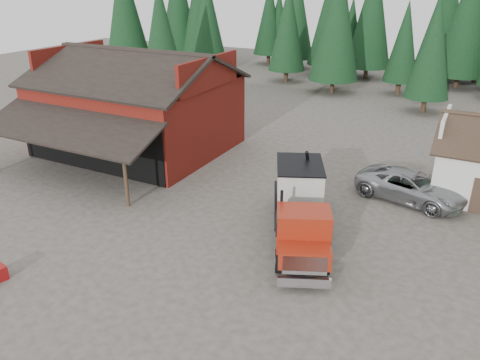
% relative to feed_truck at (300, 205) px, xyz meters
% --- Properties ---
extents(ground, '(120.00, 120.00, 0.00)m').
position_rel_feed_truck_xyz_m(ground, '(-4.00, -3.14, -1.79)').
color(ground, '#4C443C').
rests_on(ground, ground).
extents(red_barn, '(12.80, 13.63, 7.18)m').
position_rel_feed_truck_xyz_m(red_barn, '(-15.00, 6.76, 0.90)').
color(red_barn, maroon).
rests_on(red_barn, ground).
extents(conifer_backdrop, '(76.00, 16.00, 16.00)m').
position_rel_feed_truck_xyz_m(conifer_backdrop, '(-4.00, 38.86, -1.79)').
color(conifer_backdrop, black).
rests_on(conifer_backdrop, ground).
extents(near_pine_a, '(4.40, 4.40, 11.40)m').
position_rel_feed_truck_xyz_m(near_pine_a, '(-26.00, 24.86, 4.60)').
color(near_pine_a, '#382619').
rests_on(near_pine_a, ground).
extents(near_pine_b, '(3.96, 3.96, 10.40)m').
position_rel_feed_truck_xyz_m(near_pine_b, '(2.00, 26.86, 4.10)').
color(near_pine_b, '#382619').
rests_on(near_pine_b, ground).
extents(near_pine_d, '(5.28, 5.28, 13.40)m').
position_rel_feed_truck_xyz_m(near_pine_d, '(-8.00, 30.86, 5.61)').
color(near_pine_d, '#382619').
rests_on(near_pine_d, ground).
extents(feed_truck, '(5.46, 8.66, 3.83)m').
position_rel_feed_truck_xyz_m(feed_truck, '(0.00, 0.00, 0.00)').
color(feed_truck, black).
rests_on(feed_truck, ground).
extents(silver_car, '(6.43, 4.03, 1.66)m').
position_rel_feed_truck_xyz_m(silver_car, '(4.00, 6.86, -0.96)').
color(silver_car, '#989B9F').
rests_on(silver_car, ground).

